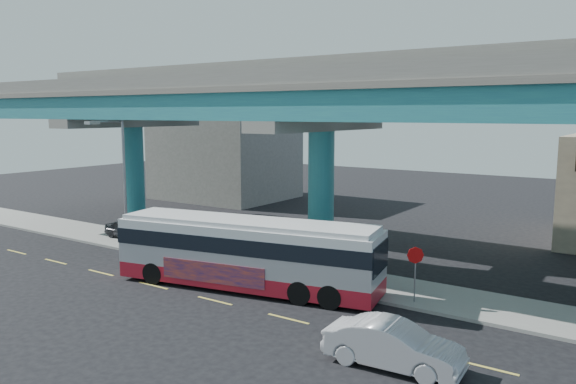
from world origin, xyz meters
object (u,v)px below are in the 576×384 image
Objects in this scene: parked_car at (128,229)px; stop_sign at (415,263)px; street_lamp at (116,165)px; transit_bus at (247,251)px; sedan at (393,345)px.

stop_sign is (20.61, -1.51, 1.20)m from parked_car.
street_lamp is at bearing 169.86° from stop_sign.
transit_bus is 1.68× the size of street_lamp.
transit_bus is at bearing -7.39° from street_lamp.
street_lamp reaches higher than parked_car.
sedan is 0.59× the size of street_lamp.
stop_sign is at bearing -95.33° from parked_car.
transit_bus is 11.67m from street_lamp.
parked_car is 0.43× the size of street_lamp.
stop_sign reaches higher than parked_car.
parked_car is at bearing 163.37° from stop_sign.
transit_bus is 5.38× the size of stop_sign.
stop_sign reaches higher than sedan.
street_lamp is 18.98m from stop_sign.
transit_bus is 10.18m from sedan.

